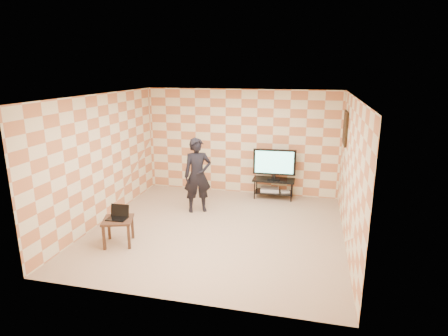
{
  "coord_description": "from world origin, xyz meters",
  "views": [
    {
      "loc": [
        1.77,
        -6.86,
        3.2
      ],
      "look_at": [
        0.0,
        0.6,
        1.15
      ],
      "focal_mm": 30.0,
      "sensor_mm": 36.0,
      "label": 1
    }
  ],
  "objects_px": {
    "side_table": "(118,223)",
    "tv_stand": "(274,184)",
    "tv": "(274,163)",
    "person": "(198,175)"
  },
  "relations": [
    {
      "from": "side_table",
      "to": "tv_stand",
      "type": "bearing_deg",
      "value": 51.86
    },
    {
      "from": "side_table",
      "to": "tv",
      "type": "bearing_deg",
      "value": 51.84
    },
    {
      "from": "side_table",
      "to": "person",
      "type": "relative_size",
      "value": 0.39
    },
    {
      "from": "tv",
      "to": "side_table",
      "type": "height_order",
      "value": "tv"
    },
    {
      "from": "tv",
      "to": "person",
      "type": "distance_m",
      "value": 2.05
    },
    {
      "from": "person",
      "to": "tv_stand",
      "type": "bearing_deg",
      "value": 13.25
    },
    {
      "from": "tv",
      "to": "side_table",
      "type": "xyz_separation_m",
      "value": [
        -2.55,
        -3.24,
        -0.51
      ]
    },
    {
      "from": "tv_stand",
      "to": "person",
      "type": "xyz_separation_m",
      "value": [
        -1.6,
        -1.29,
        0.49
      ]
    },
    {
      "from": "tv_stand",
      "to": "person",
      "type": "relative_size",
      "value": 0.61
    },
    {
      "from": "person",
      "to": "tv",
      "type": "bearing_deg",
      "value": 13.18
    }
  ]
}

